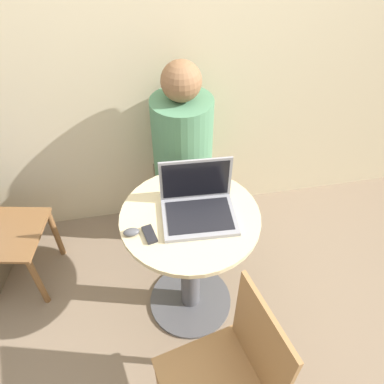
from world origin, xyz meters
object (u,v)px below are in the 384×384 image
at_px(laptop, 198,205).
at_px(cell_phone, 150,234).
at_px(person_seated, 181,165).
at_px(chair_empty, 229,376).

height_order(laptop, cell_phone, laptop).
xyz_separation_m(laptop, cell_phone, (-0.24, -0.10, -0.04)).
relative_size(laptop, person_seated, 0.28).
bearing_deg(person_seated, chair_empty, -90.78).
xyz_separation_m(laptop, chair_empty, (0.01, -0.63, -0.36)).
xyz_separation_m(cell_phone, person_seated, (0.26, 0.75, -0.26)).
bearing_deg(cell_phone, laptop, 22.44).
bearing_deg(chair_empty, person_seated, 89.22).
distance_m(cell_phone, person_seated, 0.83).
distance_m(laptop, cell_phone, 0.26).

